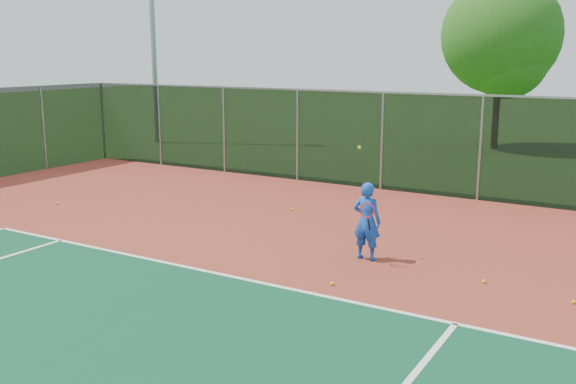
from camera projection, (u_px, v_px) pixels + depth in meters
name	position (u px, v px, depth m)	size (l,w,h in m)	color
ground	(239.00, 375.00, 8.44)	(120.00, 120.00, 0.00)	#245518
court_apron	(312.00, 321.00, 10.13)	(30.00, 20.00, 0.02)	maroon
fence_back	(480.00, 147.00, 18.21)	(30.00, 0.06, 3.03)	black
tennis_player	(367.00, 221.00, 12.99)	(0.60, 0.61, 2.32)	blue
practice_ball_0	(574.00, 302.00, 10.78)	(0.07, 0.07, 0.07)	yellow
practice_ball_1	(484.00, 281.00, 11.76)	(0.07, 0.07, 0.07)	yellow
practice_ball_2	(292.00, 209.00, 17.25)	(0.07, 0.07, 0.07)	yellow
practice_ball_4	(154.00, 181.00, 21.08)	(0.07, 0.07, 0.07)	yellow
practice_ball_5	(57.00, 204.00, 17.92)	(0.07, 0.07, 0.07)	yellow
practice_ball_6	(332.00, 284.00, 11.65)	(0.07, 0.07, 0.07)	yellow
tree_back_left	(503.00, 41.00, 27.73)	(5.13, 5.13, 7.54)	#382214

